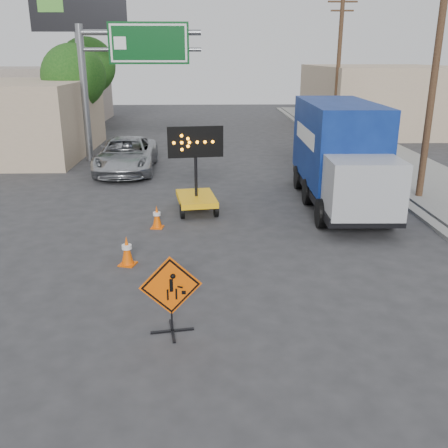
{
  "coord_description": "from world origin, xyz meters",
  "views": [
    {
      "loc": [
        -0.17,
        -8.5,
        5.31
      ],
      "look_at": [
        0.18,
        2.71,
        1.52
      ],
      "focal_mm": 40.0,
      "sensor_mm": 36.0,
      "label": 1
    }
  ],
  "objects_px": {
    "arrow_board": "(196,193)",
    "pickup_truck": "(126,155)",
    "construction_sign": "(171,293)",
    "box_truck": "(340,160)"
  },
  "relations": [
    {
      "from": "arrow_board",
      "to": "box_truck",
      "type": "xyz_separation_m",
      "value": [
        5.25,
        0.73,
        1.01
      ]
    },
    {
      "from": "construction_sign",
      "to": "box_truck",
      "type": "height_order",
      "value": "box_truck"
    },
    {
      "from": "arrow_board",
      "to": "box_truck",
      "type": "bearing_deg",
      "value": -0.58
    },
    {
      "from": "construction_sign",
      "to": "pickup_truck",
      "type": "xyz_separation_m",
      "value": [
        -3.17,
        14.86,
        -0.07
      ]
    },
    {
      "from": "construction_sign",
      "to": "box_truck",
      "type": "bearing_deg",
      "value": 49.39
    },
    {
      "from": "arrow_board",
      "to": "pickup_truck",
      "type": "relative_size",
      "value": 0.53
    },
    {
      "from": "arrow_board",
      "to": "pickup_truck",
      "type": "bearing_deg",
      "value": 109.26
    },
    {
      "from": "arrow_board",
      "to": "construction_sign",
      "type": "bearing_deg",
      "value": -100.7
    },
    {
      "from": "pickup_truck",
      "to": "box_truck",
      "type": "distance_m",
      "value": 10.56
    },
    {
      "from": "arrow_board",
      "to": "box_truck",
      "type": "height_order",
      "value": "box_truck"
    }
  ]
}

